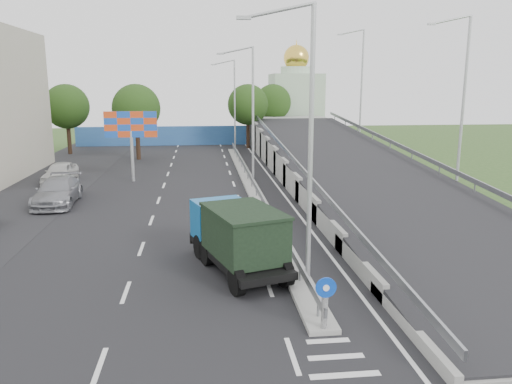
{
  "coord_description": "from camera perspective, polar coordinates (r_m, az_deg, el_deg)",
  "views": [
    {
      "loc": [
        -3.62,
        -11.55,
        7.5
      ],
      "look_at": [
        -0.92,
        12.88,
        2.2
      ],
      "focal_mm": 35.0,
      "sensor_mm": 36.0,
      "label": 1
    }
  ],
  "objects": [
    {
      "name": "lamp_post_near",
      "position": [
        18.02,
        5.71,
        6.73
      ],
      "size": [
        2.74,
        0.18,
        10.08
      ],
      "color": "#B2B5B7",
      "rests_on": "median"
    },
    {
      "name": "parking_strip",
      "position": [
        34.71,
        -27.03,
        -1.66
      ],
      "size": [
        8.0,
        90.0,
        0.05
      ],
      "primitive_type": "cube",
      "color": "black",
      "rests_on": "ground"
    },
    {
      "name": "lamp_post_far",
      "position": [
        57.7,
        -2.64,
        10.47
      ],
      "size": [
        2.74,
        0.18,
        10.08
      ],
      "color": "#B2B5B7",
      "rests_on": "median"
    },
    {
      "name": "overpass_ramp",
      "position": [
        37.69,
        10.95,
        3.17
      ],
      "size": [
        10.0,
        50.0,
        3.5
      ],
      "color": "gray",
      "rests_on": "ground"
    },
    {
      "name": "billboard",
      "position": [
        40.05,
        -14.11,
        7.06
      ],
      "size": [
        4.0,
        0.24,
        5.5
      ],
      "color": "#B2B5B7",
      "rests_on": "ground"
    },
    {
      "name": "tree_median_far",
      "position": [
        59.86,
        -0.93,
        9.94
      ],
      "size": [
        4.8,
        4.8,
        7.6
      ],
      "color": "black",
      "rests_on": "ground"
    },
    {
      "name": "tree_ramp_far",
      "position": [
        67.28,
        1.95,
        10.18
      ],
      "size": [
        4.8,
        4.8,
        7.6
      ],
      "color": "black",
      "rests_on": "ground"
    },
    {
      "name": "median_guardrail",
      "position": [
        36.37,
        -0.48,
        1.47
      ],
      "size": [
        0.09,
        44.0,
        0.71
      ],
      "color": "gray",
      "rests_on": "median"
    },
    {
      "name": "parked_car_e",
      "position": [
        41.67,
        -21.48,
        2.08
      ],
      "size": [
        2.09,
        4.83,
        1.62
      ],
      "primitive_type": "imported",
      "rotation": [
        0.0,
        0.0,
        -0.04
      ],
      "color": "#BBBBB7",
      "rests_on": "ground"
    },
    {
      "name": "church",
      "position": [
        72.87,
        4.55,
        10.4
      ],
      "size": [
        7.0,
        7.0,
        13.8
      ],
      "color": "#B2CCAD",
      "rests_on": "ground"
    },
    {
      "name": "tree_left_mid",
      "position": [
        52.0,
        -13.52,
        9.27
      ],
      "size": [
        4.8,
        4.8,
        7.6
      ],
      "color": "black",
      "rests_on": "ground"
    },
    {
      "name": "ground",
      "position": [
        14.24,
        10.02,
        -19.81
      ],
      "size": [
        160.0,
        160.0,
        0.0
      ],
      "primitive_type": "plane",
      "color": "#2D4C1E",
      "rests_on": "ground"
    },
    {
      "name": "dump_truck",
      "position": [
        20.46,
        -2.21,
        -4.84
      ],
      "size": [
        4.03,
        6.61,
        2.74
      ],
      "rotation": [
        0.0,
        0.0,
        0.31
      ],
      "color": "black",
      "rests_on": "ground"
    },
    {
      "name": "tree_left_far",
      "position": [
        58.4,
        -20.83,
        9.11
      ],
      "size": [
        4.8,
        4.8,
        7.6
      ],
      "color": "black",
      "rests_on": "ground"
    },
    {
      "name": "sign_bollard",
      "position": [
        15.6,
        7.89,
        -12.44
      ],
      "size": [
        0.64,
        0.23,
        1.67
      ],
      "color": "black",
      "rests_on": "median"
    },
    {
      "name": "median",
      "position": [
        36.49,
        -0.48,
        0.47
      ],
      "size": [
        1.0,
        44.0,
        0.2
      ],
      "primitive_type": "cube",
      "color": "gray",
      "rests_on": "ground"
    },
    {
      "name": "road_surface",
      "position": [
        32.44,
        -5.04,
        -1.25
      ],
      "size": [
        26.0,
        90.0,
        0.04
      ],
      "primitive_type": "cube",
      "color": "black",
      "rests_on": "ground"
    },
    {
      "name": "lamp_post_mid",
      "position": [
        37.77,
        -0.64,
        9.6
      ],
      "size": [
        2.74,
        0.18,
        10.08
      ],
      "color": "#B2B5B7",
      "rests_on": "median"
    },
    {
      "name": "blue_wall",
      "position": [
        63.86,
        -6.66,
        6.42
      ],
      "size": [
        30.0,
        0.5,
        2.4
      ],
      "primitive_type": "cube",
      "color": "#2A549C",
      "rests_on": "ground"
    },
    {
      "name": "parked_car_d",
      "position": [
        34.13,
        -21.72,
        0.05
      ],
      "size": [
        2.6,
        5.92,
        1.69
      ],
      "primitive_type": "imported",
      "rotation": [
        0.0,
        0.0,
        0.04
      ],
      "color": "gray",
      "rests_on": "ground"
    }
  ]
}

